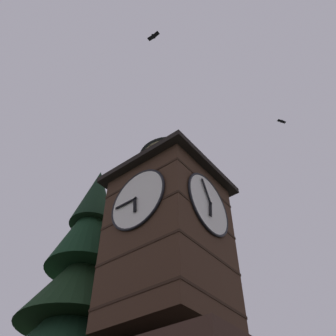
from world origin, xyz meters
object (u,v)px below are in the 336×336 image
object	(u,v)px
pine_tree_behind	(73,336)
flying_bird_low	(282,121)
clock_tower	(169,230)
flying_bird_high	(153,36)

from	to	relation	value
pine_tree_behind	flying_bird_low	distance (m)	16.07
clock_tower	flying_bird_high	size ratio (longest dim) A/B	15.32
pine_tree_behind	flying_bird_low	xyz separation A→B (m)	(-6.00, 8.62, 12.16)
clock_tower	pine_tree_behind	bearing A→B (deg)	-85.48
clock_tower	pine_tree_behind	size ratio (longest dim) A/B	0.61
pine_tree_behind	flying_bird_high	distance (m)	13.04
pine_tree_behind	flying_bird_low	size ratio (longest dim) A/B	27.60
flying_bird_high	flying_bird_low	distance (m)	9.75
clock_tower	flying_bird_low	bearing A→B (deg)	143.64
pine_tree_behind	flying_bird_high	world-z (taller)	flying_bird_high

